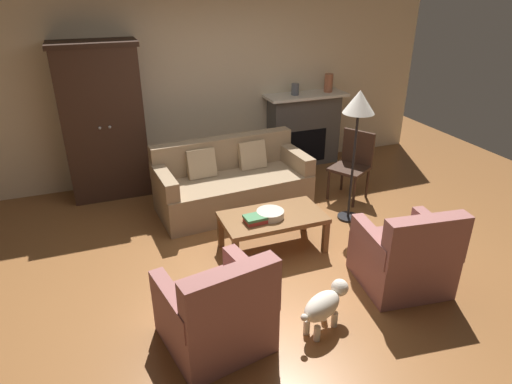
% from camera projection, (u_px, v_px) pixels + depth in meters
% --- Properties ---
extents(ground_plane, '(9.60, 9.60, 0.00)m').
position_uv_depth(ground_plane, '(267.00, 256.00, 4.86)').
color(ground_plane, brown).
extents(back_wall, '(7.20, 0.10, 2.80)m').
position_uv_depth(back_wall, '(200.00, 79.00, 6.40)').
color(back_wall, beige).
rests_on(back_wall, ground).
extents(fireplace, '(1.26, 0.48, 1.12)m').
position_uv_depth(fireplace, '(304.00, 129.00, 7.05)').
color(fireplace, '#4C4947').
rests_on(fireplace, ground).
extents(armoire, '(1.06, 0.57, 2.02)m').
position_uv_depth(armoire, '(103.00, 122.00, 5.84)').
color(armoire, '#382319').
rests_on(armoire, ground).
extents(couch, '(1.97, 0.98, 0.86)m').
position_uv_depth(couch, '(232.00, 184.00, 5.77)').
color(couch, '#937A5B').
rests_on(couch, ground).
extents(coffee_table, '(1.10, 0.60, 0.42)m').
position_uv_depth(coffee_table, '(273.00, 220.00, 4.82)').
color(coffee_table, brown).
rests_on(coffee_table, ground).
extents(fruit_bowl, '(0.29, 0.29, 0.07)m').
position_uv_depth(fruit_bowl, '(270.00, 214.00, 4.75)').
color(fruit_bowl, beige).
rests_on(fruit_bowl, coffee_table).
extents(book_stack, '(0.26, 0.19, 0.07)m').
position_uv_depth(book_stack, '(256.00, 219.00, 4.66)').
color(book_stack, '#B73833').
rests_on(book_stack, coffee_table).
extents(mantel_vase_slate, '(0.11, 0.11, 0.17)m').
position_uv_depth(mantel_vase_slate, '(295.00, 89.00, 6.70)').
color(mantel_vase_slate, '#565B66').
rests_on(mantel_vase_slate, fireplace).
extents(mantel_vase_terracotta, '(0.13, 0.13, 0.27)m').
position_uv_depth(mantel_vase_terracotta, '(329.00, 83.00, 6.86)').
color(mantel_vase_terracotta, '#A86042').
rests_on(mantel_vase_terracotta, fireplace).
extents(armchair_near_left, '(0.90, 0.90, 0.88)m').
position_uv_depth(armchair_near_left, '(217.00, 313.00, 3.56)').
color(armchair_near_left, '#935B56').
rests_on(armchair_near_left, ground).
extents(armchair_near_right, '(0.86, 0.86, 0.88)m').
position_uv_depth(armchair_near_right, '(405.00, 257.00, 4.27)').
color(armchair_near_right, '#935B56').
rests_on(armchair_near_right, ground).
extents(side_chair_wooden, '(0.60, 0.60, 0.90)m').
position_uv_depth(side_chair_wooden, '(353.00, 161.00, 5.97)').
color(side_chair_wooden, '#382319').
rests_on(side_chair_wooden, ground).
extents(floor_lamp, '(0.36, 0.36, 1.60)m').
position_uv_depth(floor_lamp, '(359.00, 110.00, 5.03)').
color(floor_lamp, black).
rests_on(floor_lamp, ground).
extents(dog, '(0.53, 0.34, 0.39)m').
position_uv_depth(dog, '(324.00, 305.00, 3.76)').
color(dog, beige).
rests_on(dog, ground).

